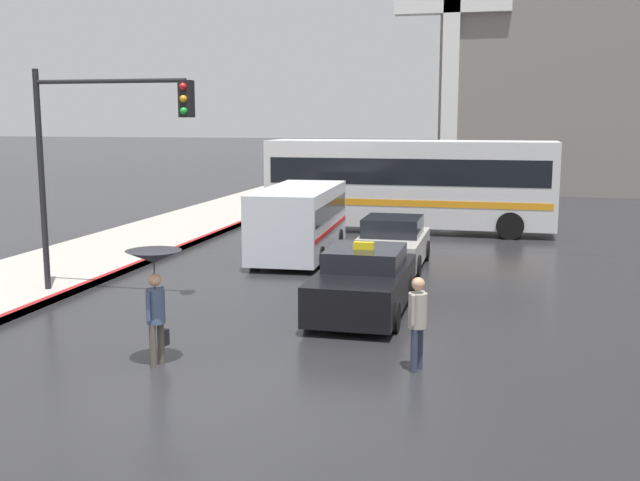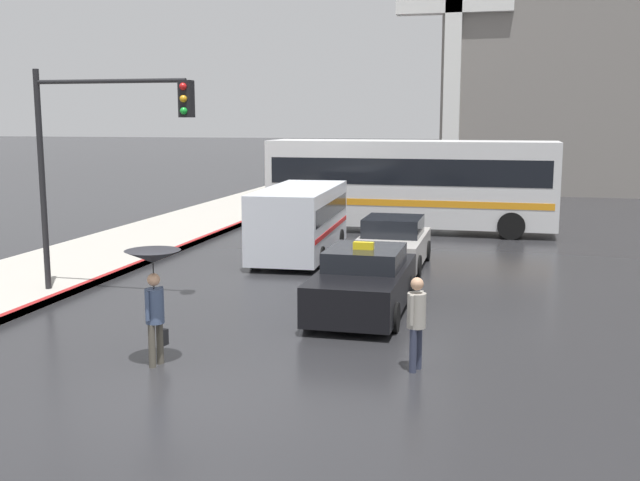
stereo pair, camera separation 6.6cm
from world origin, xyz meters
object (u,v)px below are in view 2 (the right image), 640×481
pedestrian_with_umbrella (154,277)px  city_bus (410,181)px  pedestrian_man (416,316)px  sedan_red (392,244)px  taxi (363,283)px  traffic_light (101,139)px  ambulance_van (300,218)px  monument_cross (453,46)px

pedestrian_with_umbrella → city_bus: bearing=2.9°
pedestrian_man → sedan_red: bearing=-151.5°
sedan_red → taxi: bearing=91.5°
taxi → sedan_red: taxi is taller
pedestrian_man → taxi: bearing=-138.7°
sedan_red → traffic_light: traffic_light is taller
taxi → sedan_red: size_ratio=1.05×
ambulance_van → pedestrian_with_umbrella: bearing=88.8°
city_bus → pedestrian_man: city_bus is taller
monument_cross → sedan_red: bearing=-90.3°
taxi → traffic_light: (-6.03, -0.20, 3.06)m
taxi → ambulance_van: bearing=-63.3°
pedestrian_man → monument_cross: 31.21m
sedan_red → ambulance_van: ambulance_van is taller
traffic_light → sedan_red: bearing=42.8°
city_bus → monument_cross: bearing=178.6°
pedestrian_with_umbrella → ambulance_van: bearing=12.4°
traffic_light → monument_cross: 28.00m
city_bus → pedestrian_man: bearing=7.8°
pedestrian_with_umbrella → pedestrian_man: bearing=-69.0°
monument_cross → ambulance_van: bearing=-98.5°
sedan_red → pedestrian_man: pedestrian_man is taller
taxi → city_bus: (-0.50, 12.36, 1.21)m
sedan_red → pedestrian_man: 8.95m
sedan_red → pedestrian_man: (1.68, -8.79, 0.29)m
city_bus → monument_cross: monument_cross is taller
traffic_light → monument_cross: monument_cross is taller
ambulance_van → pedestrian_man: bearing=112.7°
sedan_red → traffic_light: (-5.90, -5.45, 3.08)m
city_bus → pedestrian_with_umbrella: size_ratio=5.30×
pedestrian_man → traffic_light: 8.73m
sedan_red → city_bus: (-0.37, 7.11, 1.22)m
sedan_red → traffic_light: bearing=42.8°
city_bus → traffic_light: bearing=-23.3°
pedestrian_with_umbrella → traffic_light: 5.67m
sedan_red → city_bus: 7.22m
city_bus → traffic_light: size_ratio=2.00×
city_bus → monument_cross: 15.73m
ambulance_van → pedestrian_with_umbrella: (0.31, -10.52, 0.37)m
pedestrian_with_umbrella → pedestrian_man: 4.46m
sedan_red → city_bus: size_ratio=0.38×
sedan_red → monument_cross: size_ratio=0.28×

